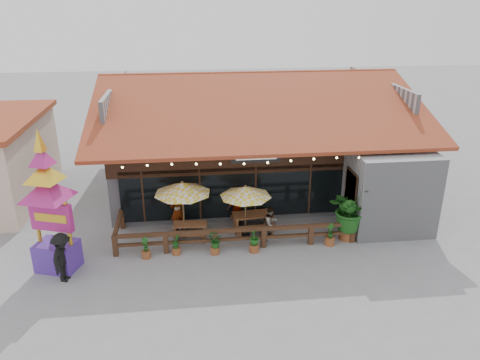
{
  "coord_description": "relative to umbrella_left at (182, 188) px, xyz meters",
  "views": [
    {
      "loc": [
        -3.45,
        -17.34,
        9.75
      ],
      "look_at": [
        -1.25,
        1.5,
        2.25
      ],
      "focal_mm": 35.0,
      "sensor_mm": 36.0,
      "label": 1
    }
  ],
  "objects": [
    {
      "name": "ground",
      "position": [
        3.75,
        -0.85,
        -2.25
      ],
      "size": [
        100.0,
        100.0,
        0.0
      ],
      "primitive_type": "plane",
      "color": "gray",
      "rests_on": "ground"
    },
    {
      "name": "thai_sign_tower",
      "position": [
        -4.79,
        -2.04,
        0.89
      ],
      "size": [
        2.79,
        2.79,
        5.94
      ],
      "color": "#4D2997",
      "rests_on": "ground"
    },
    {
      "name": "umbrella_left",
      "position": [
        0.0,
        0.0,
        0.0
      ],
      "size": [
        2.99,
        2.99,
        2.58
      ],
      "color": "brown",
      "rests_on": "ground"
    },
    {
      "name": "planter_b",
      "position": [
        -0.34,
        -1.51,
        -1.85
      ],
      "size": [
        0.36,
        0.4,
        0.88
      ],
      "color": "brown",
      "rests_on": "ground"
    },
    {
      "name": "umbrella_right",
      "position": [
        2.63,
        -0.23,
        -0.19
      ],
      "size": [
        2.75,
        2.75,
        2.36
      ],
      "color": "brown",
      "rests_on": "ground"
    },
    {
      "name": "picnic_table_right",
      "position": [
        3.01,
        0.13,
        -1.68
      ],
      "size": [
        1.87,
        1.66,
        0.84
      ],
      "color": "brown",
      "rests_on": "ground"
    },
    {
      "name": "planter_c",
      "position": [
        1.21,
        -1.66,
        -1.74
      ],
      "size": [
        0.65,
        0.6,
        0.9
      ],
      "color": "brown",
      "rests_on": "ground"
    },
    {
      "name": "planter_a",
      "position": [
        -1.53,
        -1.65,
        -1.87
      ],
      "size": [
        0.37,
        0.37,
        0.9
      ],
      "color": "brown",
      "rests_on": "ground"
    },
    {
      "name": "picnic_table_left",
      "position": [
        0.25,
        -0.21,
        -1.78
      ],
      "size": [
        1.53,
        1.35,
        0.69
      ],
      "color": "brown",
      "rests_on": "ground"
    },
    {
      "name": "patio_railing",
      "position": [
        1.5,
        -1.11,
        -1.63
      ],
      "size": [
        10.0,
        2.6,
        0.92
      ],
      "color": "#492E1A",
      "rests_on": "ground"
    },
    {
      "name": "planter_d",
      "position": [
        2.81,
        -1.69,
        -1.77
      ],
      "size": [
        0.53,
        0.53,
        1.0
      ],
      "color": "brown",
      "rests_on": "ground"
    },
    {
      "name": "diner_c",
      "position": [
        2.4,
        0.86,
        -1.47
      ],
      "size": [
        0.92,
        0.42,
        1.54
      ],
      "primitive_type": "imported",
      "rotation": [
        0.0,
        0.0,
        3.18
      ],
      "color": "#331D10",
      "rests_on": "ground"
    },
    {
      "name": "tropical_plant",
      "position": [
        6.91,
        -1.07,
        -0.86
      ],
      "size": [
        2.26,
        2.31,
        2.42
      ],
      "color": "brown",
      "rests_on": "ground"
    },
    {
      "name": "planter_e",
      "position": [
        6.03,
        -1.49,
        -1.82
      ],
      "size": [
        0.41,
        0.43,
        1.01
      ],
      "color": "brown",
      "rests_on": "ground"
    },
    {
      "name": "diner_a",
      "position": [
        -0.28,
        0.58,
        -1.32
      ],
      "size": [
        0.8,
        0.7,
        1.85
      ],
      "primitive_type": "imported",
      "rotation": [
        0.0,
        0.0,
        3.61
      ],
      "color": "#331D10",
      "rests_on": "ground"
    },
    {
      "name": "pedestrian",
      "position": [
        -4.35,
        -2.89,
        -1.3
      ],
      "size": [
        0.96,
        1.35,
        1.9
      ],
      "primitive_type": "imported",
      "rotation": [
        0.0,
        0.0,
        1.35
      ],
      "color": "black",
      "rests_on": "ground"
    },
    {
      "name": "restaurant_building",
      "position": [
        4.01,
        5.76,
        -0.04
      ],
      "size": [
        15.5,
        14.73,
        6.09
      ],
      "color": "#9C9CA0",
      "rests_on": "ground"
    },
    {
      "name": "diner_b",
      "position": [
        3.66,
        -0.74,
        -1.5
      ],
      "size": [
        0.92,
        0.9,
        1.5
      ],
      "primitive_type": "imported",
      "rotation": [
        0.0,
        0.0,
        0.67
      ],
      "color": "#331D10",
      "rests_on": "ground"
    }
  ]
}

